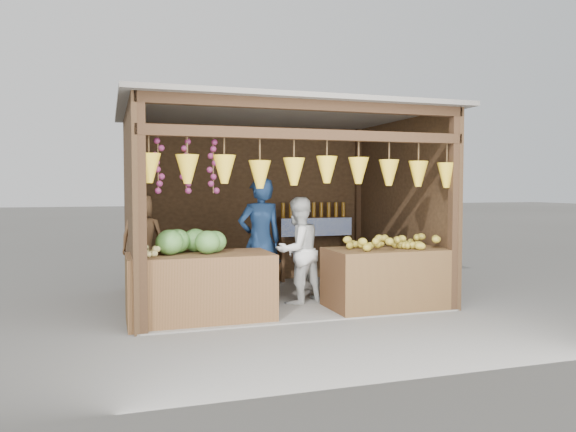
{
  "coord_description": "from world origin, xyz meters",
  "views": [
    {
      "loc": [
        -2.28,
        -7.6,
        1.59
      ],
      "look_at": [
        0.14,
        -0.1,
        1.18
      ],
      "focal_mm": 35.0,
      "sensor_mm": 36.0,
      "label": 1
    }
  ],
  "objects_px": {
    "counter_left": "(200,287)",
    "man_standing": "(260,241)",
    "vendor_seated": "(143,239)",
    "woman_standing": "(298,251)",
    "counter_right": "(386,278)"
  },
  "relations": [
    {
      "from": "counter_left",
      "to": "man_standing",
      "type": "height_order",
      "value": "man_standing"
    },
    {
      "from": "counter_left",
      "to": "man_standing",
      "type": "bearing_deg",
      "value": 38.26
    },
    {
      "from": "man_standing",
      "to": "vendor_seated",
      "type": "relative_size",
      "value": 1.46
    },
    {
      "from": "woman_standing",
      "to": "vendor_seated",
      "type": "bearing_deg",
      "value": -34.01
    },
    {
      "from": "counter_left",
      "to": "counter_right",
      "type": "height_order",
      "value": "counter_left"
    },
    {
      "from": "counter_right",
      "to": "woman_standing",
      "type": "bearing_deg",
      "value": 147.45
    },
    {
      "from": "counter_left",
      "to": "man_standing",
      "type": "relative_size",
      "value": 0.99
    },
    {
      "from": "man_standing",
      "to": "woman_standing",
      "type": "xyz_separation_m",
      "value": [
        0.48,
        -0.18,
        -0.13
      ]
    },
    {
      "from": "counter_right",
      "to": "vendor_seated",
      "type": "xyz_separation_m",
      "value": [
        -3.03,
        1.05,
        0.52
      ]
    },
    {
      "from": "counter_left",
      "to": "woman_standing",
      "type": "distance_m",
      "value": 1.56
    },
    {
      "from": "counter_left",
      "to": "counter_right",
      "type": "xyz_separation_m",
      "value": [
        2.42,
        -0.08,
        -0.01
      ]
    },
    {
      "from": "counter_left",
      "to": "man_standing",
      "type": "xyz_separation_m",
      "value": [
        0.93,
        0.74,
        0.46
      ]
    },
    {
      "from": "counter_right",
      "to": "vendor_seated",
      "type": "relative_size",
      "value": 1.3
    },
    {
      "from": "counter_left",
      "to": "woman_standing",
      "type": "relative_size",
      "value": 1.17
    },
    {
      "from": "counter_right",
      "to": "woman_standing",
      "type": "xyz_separation_m",
      "value": [
        -1.01,
        0.64,
        0.33
      ]
    }
  ]
}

